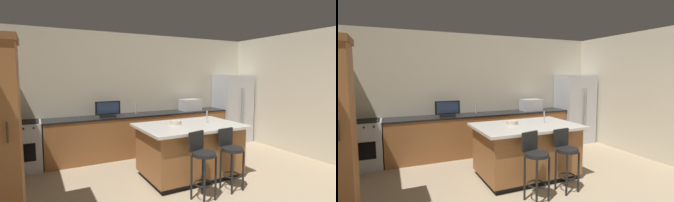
# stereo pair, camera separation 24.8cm
# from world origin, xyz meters

# --- Properties ---
(wall_back) EXTENTS (6.50, 0.12, 2.75)m
(wall_back) POSITION_xyz_m (0.00, 4.21, 1.38)
(wall_back) COLOR beige
(wall_back) RESTS_ON ground_plane
(wall_right) EXTENTS (0.12, 4.61, 2.75)m
(wall_right) POSITION_xyz_m (3.05, 2.11, 1.38)
(wall_right) COLOR beige
(wall_right) RESTS_ON ground_plane
(counter_back) EXTENTS (4.24, 0.62, 0.92)m
(counter_back) POSITION_xyz_m (-0.07, 3.83, 0.46)
(counter_back) COLOR brown
(counter_back) RESTS_ON ground_plane
(kitchen_island) EXTENTS (1.80, 1.22, 0.93)m
(kitchen_island) POSITION_xyz_m (0.13, 2.18, 0.48)
(kitchen_island) COLOR black
(kitchen_island) RESTS_ON ground_plane
(refrigerator) EXTENTS (0.89, 0.74, 1.78)m
(refrigerator) POSITION_xyz_m (2.50, 3.78, 0.89)
(refrigerator) COLOR #B7BABF
(refrigerator) RESTS_ON ground_plane
(range_oven) EXTENTS (0.74, 0.63, 0.94)m
(range_oven) POSITION_xyz_m (-2.57, 3.83, 0.47)
(range_oven) COLOR #B7BABF
(range_oven) RESTS_ON ground_plane
(microwave) EXTENTS (0.48, 0.36, 0.28)m
(microwave) POSITION_xyz_m (1.17, 3.83, 1.06)
(microwave) COLOR #B7BABF
(microwave) RESTS_ON counter_back
(tv_monitor) EXTENTS (0.53, 0.16, 0.33)m
(tv_monitor) POSITION_xyz_m (-0.92, 3.78, 1.07)
(tv_monitor) COLOR black
(tv_monitor) RESTS_ON counter_back
(sink_faucet_back) EXTENTS (0.02, 0.02, 0.24)m
(sink_faucet_back) POSITION_xyz_m (-0.23, 3.93, 1.04)
(sink_faucet_back) COLOR #B2B2B7
(sink_faucet_back) RESTS_ON counter_back
(sink_faucet_island) EXTENTS (0.02, 0.02, 0.22)m
(sink_faucet_island) POSITION_xyz_m (0.50, 2.18, 1.04)
(sink_faucet_island) COLOR #B2B2B7
(sink_faucet_island) RESTS_ON kitchen_island
(bar_stool_left) EXTENTS (0.35, 0.37, 0.98)m
(bar_stool_left) POSITION_xyz_m (-0.18, 1.35, 0.59)
(bar_stool_left) COLOR black
(bar_stool_left) RESTS_ON ground_plane
(bar_stool_right) EXTENTS (0.34, 0.35, 0.96)m
(bar_stool_right) POSITION_xyz_m (0.41, 1.43, 0.57)
(bar_stool_right) COLOR black
(bar_stool_right) RESTS_ON ground_plane
(fruit_bowl) EXTENTS (0.20, 0.20, 0.07)m
(fruit_bowl) POSITION_xyz_m (-0.08, 2.32, 0.96)
(fruit_bowl) COLOR beige
(fruit_bowl) RESTS_ON kitchen_island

